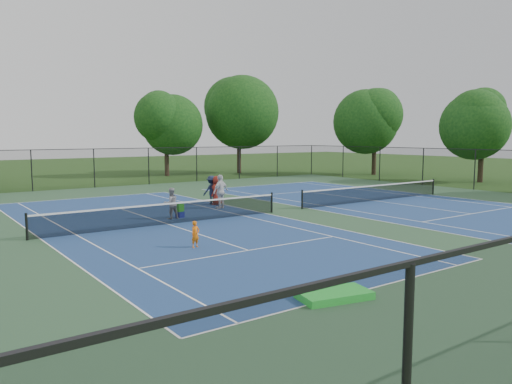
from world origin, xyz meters
TOP-DOWN VIEW (x-y plane):
  - ground at (0.00, 0.00)m, footprint 140.00×140.00m
  - court_pad at (0.00, 0.00)m, footprint 36.00×36.00m
  - tennis_court_left at (-7.00, 0.00)m, footprint 12.00×23.83m
  - tennis_court_right at (7.00, 0.00)m, footprint 12.00×23.83m
  - perimeter_fence at (0.00, 0.00)m, footprint 36.08×36.08m
  - tree_back_c at (5.00, 25.00)m, footprint 6.00×6.00m
  - tree_back_d at (13.00, 24.00)m, footprint 7.80×7.80m
  - tree_side_e at (23.00, 14.00)m, footprint 6.60×6.60m
  - tree_side_f at (24.00, 3.00)m, footprint 5.80×5.80m
  - child_player at (-8.28, -4.87)m, footprint 0.40×0.30m
  - instructor at (-6.23, 1.25)m, footprint 0.76×0.60m
  - bystander_a at (-2.43, 2.84)m, footprint 1.19×0.75m
  - bystander_b at (-1.95, 4.64)m, footprint 1.15×0.73m
  - bystander_c at (-1.84, 4.21)m, footprint 0.99×0.88m
  - ball_crate at (-5.68, 1.40)m, footprint 0.43×0.41m
  - ball_hopper at (-5.68, 1.40)m, footprint 0.38×0.34m
  - green_tarp at (-8.26, -11.90)m, footprint 1.95×1.30m

SIDE VIEW (x-z plane):
  - ground at x=0.00m, z-range 0.00..0.00m
  - court_pad at x=0.00m, z-range 0.00..0.01m
  - tennis_court_left at x=-7.00m, z-range -0.44..0.63m
  - tennis_court_right at x=7.00m, z-range -0.44..0.63m
  - green_tarp at x=-8.26m, z-range 0.01..0.20m
  - ball_crate at x=-5.68m, z-range 0.00..0.30m
  - child_player at x=-8.28m, z-range 0.00..0.97m
  - ball_hopper at x=-5.68m, z-range 0.30..0.72m
  - instructor at x=-6.23m, z-range 0.00..1.53m
  - bystander_b at x=-1.95m, z-range 0.00..1.68m
  - bystander_c at x=-1.84m, z-range 0.00..1.69m
  - bystander_a at x=-2.43m, z-range 0.00..1.89m
  - perimeter_fence at x=0.00m, z-range 0.09..3.11m
  - tree_side_f at x=24.00m, z-range 1.19..9.31m
  - tree_back_c at x=5.00m, z-range 1.28..9.68m
  - tree_side_e at x=23.00m, z-range 1.37..10.25m
  - tree_back_d at x=13.00m, z-range 1.64..12.01m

